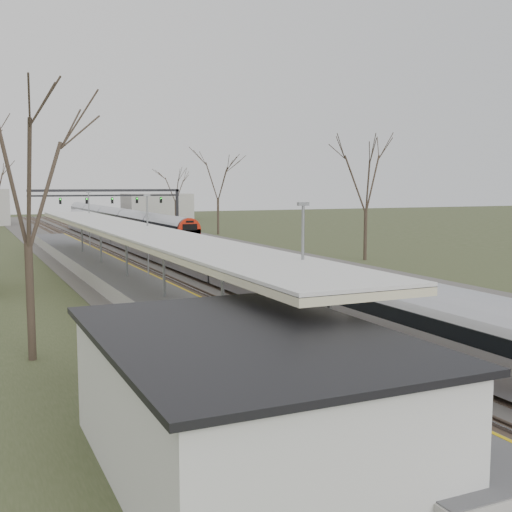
{
  "coord_description": "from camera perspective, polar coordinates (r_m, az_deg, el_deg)",
  "views": [
    {
      "loc": [
        -18.2,
        -5.02,
        6.63
      ],
      "look_at": [
        -0.73,
        32.97,
        2.0
      ],
      "focal_mm": 45.0,
      "sensor_mm": 36.0,
      "label": 1
    }
  ],
  "objects": [
    {
      "name": "track_bed",
      "position": [
        63.14,
        -7.55,
        0.29
      ],
      "size": [
        24.0,
        160.0,
        0.22
      ],
      "color": "#474442",
      "rests_on": "ground"
    },
    {
      "name": "canopy",
      "position": [
        39.19,
        -11.14,
        2.25
      ],
      "size": [
        4.1,
        50.0,
        3.11
      ],
      "color": "slate",
      "rests_on": "platform"
    },
    {
      "name": "signal_gantry",
      "position": [
        91.9,
        -13.13,
        5.08
      ],
      "size": [
        21.0,
        0.59,
        6.08
      ],
      "color": "black",
      "rests_on": "ground"
    },
    {
      "name": "platform",
      "position": [
        43.92,
        -12.43,
        -1.85
      ],
      "size": [
        3.5,
        69.0,
        1.0
      ],
      "primitive_type": "cube",
      "color": "#9E9B93",
      "rests_on": "ground"
    },
    {
      "name": "train_near",
      "position": [
        56.05,
        -8.32,
        0.98
      ],
      "size": [
        2.62,
        90.21,
        3.05
      ],
      "color": "#B8BAC3",
      "rests_on": "ground"
    },
    {
      "name": "station_building",
      "position": [
        15.08,
        -1.02,
        -13.17
      ],
      "size": [
        6.0,
        9.0,
        3.2
      ],
      "primitive_type": "cube",
      "color": "silver",
      "rests_on": "ground"
    },
    {
      "name": "tree_west_near",
      "position": [
        25.13,
        -19.84,
        7.44
      ],
      "size": [
        5.0,
        5.0,
        10.3
      ],
      "color": "#2D231C",
      "rests_on": "ground"
    },
    {
      "name": "passenger",
      "position": [
        22.92,
        0.15,
        -5.8
      ],
      "size": [
        0.59,
        0.7,
        1.64
      ],
      "primitive_type": "imported",
      "rotation": [
        0.0,
        0.0,
        1.97
      ],
      "color": "#3E3161",
      "rests_on": "platform"
    },
    {
      "name": "tree_east_far",
      "position": [
        56.99,
        9.79,
        6.89
      ],
      "size": [
        5.0,
        5.0,
        10.3
      ],
      "color": "#2D231C",
      "rests_on": "ground"
    },
    {
      "name": "train_far",
      "position": [
        106.73,
        -12.4,
        3.41
      ],
      "size": [
        2.62,
        75.21,
        3.05
      ],
      "color": "#B8BAC3",
      "rests_on": "ground"
    }
  ]
}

